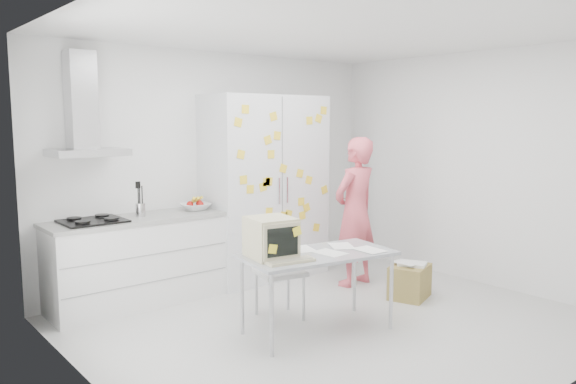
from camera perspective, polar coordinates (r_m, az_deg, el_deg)
floor at (r=5.51m, az=4.74°, el=-13.13°), size 4.50×4.00×0.02m
walls at (r=5.72m, az=-0.15°, el=1.70°), size 4.52×4.01×2.70m
ceiling at (r=5.22m, az=5.07°, el=15.99°), size 4.50×4.00×0.02m
counter_run at (r=6.07m, az=-15.01°, el=-6.64°), size 1.84×0.63×1.28m
range_hood at (r=5.86m, az=-20.11°, el=7.34°), size 0.70×0.48×1.01m
tall_cabinet at (r=6.77m, az=-2.32°, el=0.45°), size 1.50×0.68×2.20m
person at (r=6.52m, az=6.85°, el=-2.00°), size 0.67×0.47×1.72m
desk at (r=4.93m, az=0.11°, el=-5.49°), size 1.45×0.90×1.08m
chair at (r=5.51m, az=-1.19°, el=-7.14°), size 0.52×0.52×0.95m
cardboard_box at (r=6.27m, az=12.26°, el=-8.82°), size 0.54×0.49×0.39m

